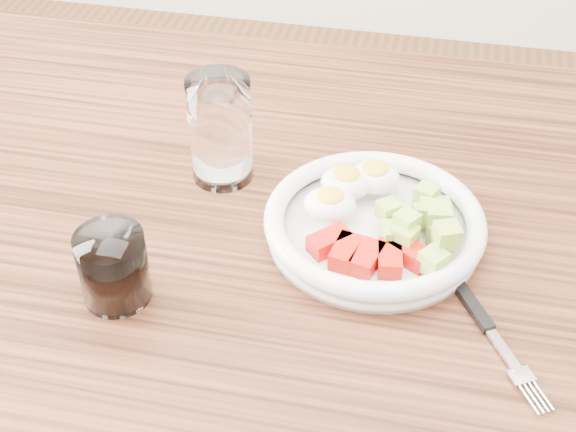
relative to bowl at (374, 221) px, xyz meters
name	(u,v)px	position (x,y,z in m)	size (l,w,h in m)	color
dining_table	(295,309)	(-0.08, -0.03, -0.12)	(1.50, 0.90, 0.77)	brown
bowl	(374,221)	(0.00, 0.00, 0.00)	(0.24, 0.24, 0.06)	white
fork	(479,316)	(0.12, -0.10, -0.02)	(0.11, 0.17, 0.01)	black
water_glass	(220,130)	(-0.19, 0.07, 0.04)	(0.07, 0.07, 0.13)	white
coffee_glass	(113,267)	(-0.24, -0.14, 0.02)	(0.07, 0.07, 0.08)	white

